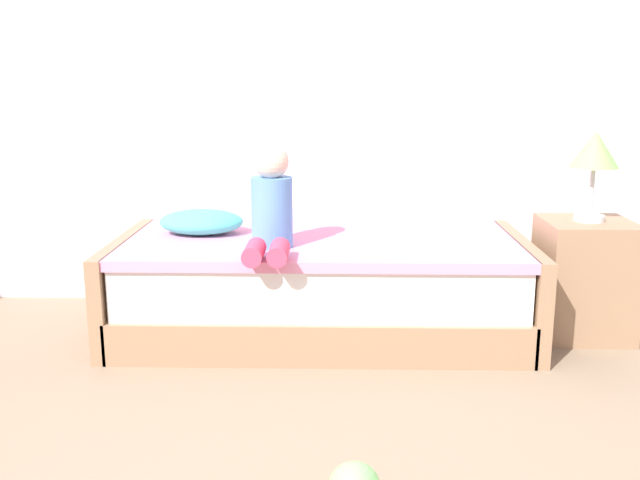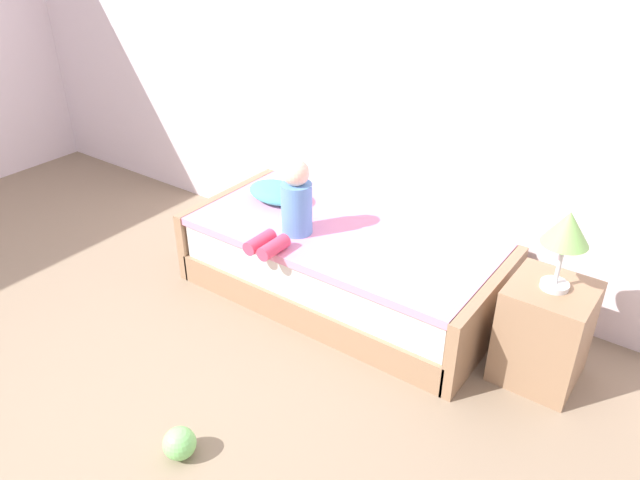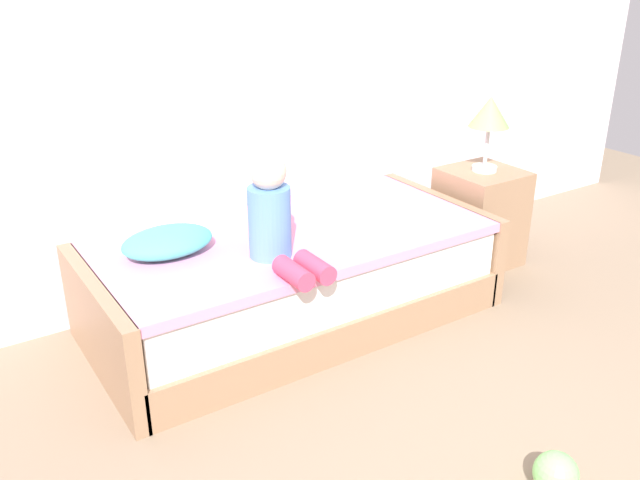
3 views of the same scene
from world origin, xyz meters
name	(u,v)px [view 2 (image 2 of 3)]	position (x,y,z in m)	size (l,w,h in m)	color
ground_plane	(68,473)	(0.00, 0.00, 0.00)	(9.20, 9.20, 0.00)	gray
wall_rear	(368,60)	(0.00, 2.60, 1.45)	(7.20, 0.10, 2.90)	white
bed	(342,264)	(0.22, 2.00, 0.25)	(2.11, 1.00, 0.50)	#997556
nightstand	(544,333)	(1.57, 1.99, 0.30)	(0.44, 0.44, 0.60)	#997556
table_lamp	(567,232)	(1.57, 1.99, 0.94)	(0.24, 0.24, 0.45)	silver
child_figure	(292,206)	(-0.01, 1.77, 0.70)	(0.20, 0.51, 0.50)	#598CD1
pillow	(277,192)	(-0.41, 2.10, 0.56)	(0.44, 0.30, 0.13)	#4CCCBC
toy_ball	(180,443)	(0.36, 0.39, 0.08)	(0.16, 0.16, 0.16)	#7FD872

